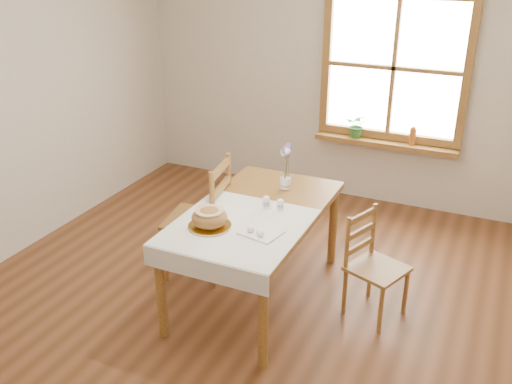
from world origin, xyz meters
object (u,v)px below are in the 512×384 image
at_px(bread_plate, 210,226).
at_px(flower_vase, 285,184).
at_px(dining_table, 256,220).
at_px(chair_left, 197,218).
at_px(chair_right, 378,267).

relative_size(bread_plate, flower_vase, 3.14).
distance_m(dining_table, chair_left, 0.62).
bearing_deg(flower_vase, dining_table, -96.57).
bearing_deg(chair_right, bread_plate, 137.82).
distance_m(dining_table, chair_right, 0.96).
bearing_deg(flower_vase, bread_plate, -104.84).
bearing_deg(bread_plate, chair_right, 26.68).
bearing_deg(chair_left, flower_vase, 109.23).
distance_m(bread_plate, flower_vase, 0.88).
height_order(chair_right, bread_plate, chair_right).
bearing_deg(chair_left, bread_plate, 29.96).
distance_m(chair_right, bread_plate, 1.27).
relative_size(dining_table, bread_plate, 5.41).
height_order(chair_right, flower_vase, flower_vase).
bearing_deg(chair_right, flower_vase, 91.61).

